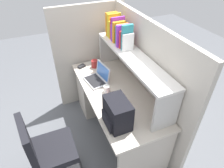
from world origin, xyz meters
The scene contains 13 objects.
ground_plane centered at (0.00, 0.00, 0.00)m, with size 8.00×8.00×0.00m, color #595B60.
desk centered at (-0.39, 0.00, 0.40)m, with size 1.60×0.70×0.73m.
cubicle_partition_rear centered at (0.00, 0.38, 0.78)m, with size 1.84×0.05×1.55m, color #BCB5A8.
cubicle_partition_left centered at (-0.85, -0.05, 0.78)m, with size 0.05×1.06×1.55m, color #BCB5A8.
overhead_hutch centered at (0.00, 0.20, 1.08)m, with size 1.44×0.28×0.45m.
reference_books_on_shelf centered at (-0.38, 0.20, 1.31)m, with size 0.51×0.19×0.30m.
laptop centered at (-0.28, -0.12, 0.78)m, with size 0.35×0.30×0.22m.
backpack centered at (0.48, -0.20, 0.87)m, with size 0.30×0.23×0.30m.
computer_mouse centered at (-0.68, -0.23, 0.75)m, with size 0.06×0.10×0.03m, color #262628.
paper_cup centered at (-0.03, -0.11, 0.77)m, with size 0.08×0.08×0.08m, color white.
snack_canister centered at (-0.62, -0.06, 0.78)m, with size 0.10×0.10×0.11m, color maroon.
desk_book_stack centered at (0.18, -0.09, 0.76)m, with size 0.20×0.18×0.06m.
office_chair centered at (0.34, -0.91, 0.39)m, with size 0.52×0.52×0.93m.
Camera 1 is at (1.69, -0.77, 2.24)m, focal length 31.63 mm.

